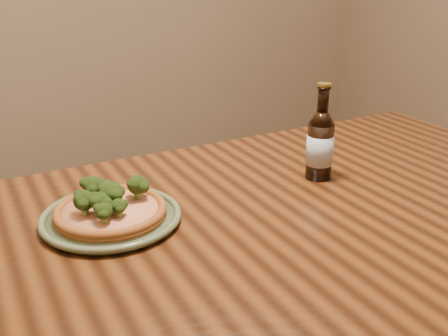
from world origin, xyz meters
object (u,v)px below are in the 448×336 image
table (265,255)px  pizza (110,208)px  plate (111,217)px  beer_bottle (320,144)px

table → pizza: pizza is taller
plate → beer_bottle: size_ratio=1.22×
table → plate: (-0.29, 0.12, 0.10)m
plate → beer_bottle: bearing=-1.3°
table → plate: plate is taller
table → beer_bottle: bearing=27.3°
pizza → beer_bottle: bearing=-1.5°
beer_bottle → plate: bearing=-159.5°
table → pizza: 0.34m
plate → beer_bottle: 0.51m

